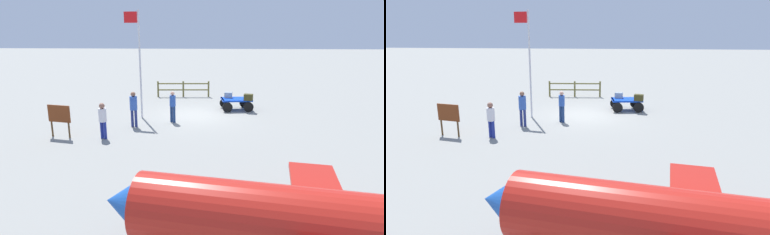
# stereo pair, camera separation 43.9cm
# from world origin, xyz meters

# --- Properties ---
(ground_plane) EXTENTS (120.00, 120.00, 0.00)m
(ground_plane) POSITION_xyz_m (0.00, 0.00, 0.00)
(ground_plane) COLOR gray
(luggage_cart) EXTENTS (1.98, 1.49, 0.70)m
(luggage_cart) POSITION_xyz_m (-2.43, -1.40, 0.49)
(luggage_cart) COLOR #0D3BC7
(luggage_cart) RESTS_ON ground
(suitcase_maroon) EXTENTS (0.51, 0.44, 0.34)m
(suitcase_maroon) POSITION_xyz_m (-1.97, -1.67, 0.87)
(suitcase_maroon) COLOR gray
(suitcase_maroon) RESTS_ON luggage_cart
(suitcase_navy) EXTENTS (0.59, 0.47, 0.37)m
(suitcase_navy) POSITION_xyz_m (-3.11, -0.94, 0.88)
(suitcase_navy) COLOR #373416
(suitcase_navy) RESTS_ON luggage_cart
(worker_lead) EXTENTS (0.44, 0.44, 1.80)m
(worker_lead) POSITION_xyz_m (2.97, 2.47, 1.08)
(worker_lead) COLOR navy
(worker_lead) RESTS_ON ground
(worker_trailing) EXTENTS (0.44, 0.44, 1.66)m
(worker_trailing) POSITION_xyz_m (1.11, 1.53, 0.95)
(worker_trailing) COLOR navy
(worker_trailing) RESTS_ON ground
(worker_supervisor) EXTENTS (0.47, 0.47, 1.65)m
(worker_supervisor) POSITION_xyz_m (3.95, 4.37, 0.97)
(worker_supervisor) COLOR navy
(worker_supervisor) RESTS_ON ground
(airplane_near) EXTENTS (8.51, 5.46, 3.10)m
(airplane_near) POSITION_xyz_m (-2.74, 12.71, 1.18)
(airplane_near) COLOR #B51F16
(airplane_near) RESTS_ON ground
(flagpole) EXTENTS (0.81, 0.16, 5.76)m
(flagpole) POSITION_xyz_m (2.98, 0.71, 3.31)
(flagpole) COLOR silver
(flagpole) RESTS_ON ground
(signboard) EXTENTS (1.10, 0.29, 1.51)m
(signboard) POSITION_xyz_m (5.95, 4.30, 1.00)
(signboard) COLOR #4C3319
(signboard) RESTS_ON ground
(wooden_fence) EXTENTS (3.75, 0.31, 1.13)m
(wooden_fence) POSITION_xyz_m (1.06, -5.17, 0.65)
(wooden_fence) COLOR brown
(wooden_fence) RESTS_ON ground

